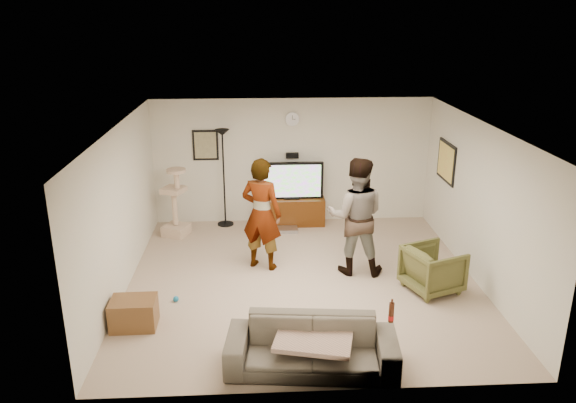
{
  "coord_description": "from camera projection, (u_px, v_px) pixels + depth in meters",
  "views": [
    {
      "loc": [
        -0.68,
        -8.02,
        4.09
      ],
      "look_at": [
        -0.22,
        0.2,
        1.27
      ],
      "focal_mm": 34.82,
      "sensor_mm": 36.0,
      "label": 1
    }
  ],
  "objects": [
    {
      "name": "armchair",
      "position": [
        433.0,
        269.0,
        8.52
      ],
      "size": [
        1.0,
        0.98,
        0.71
      ],
      "primitive_type": "imported",
      "rotation": [
        0.0,
        0.0,
        1.94
      ],
      "color": "#4E4E25",
      "rests_on": "floor"
    },
    {
      "name": "throw_blanket",
      "position": [
        314.0,
        338.0,
        6.63
      ],
      "size": [
        1.04,
        0.89,
        0.06
      ],
      "primitive_type": "cube",
      "rotation": [
        0.0,
        0.0,
        -0.24
      ],
      "color": "tan",
      "rests_on": "sofa"
    },
    {
      "name": "person_left",
      "position": [
        262.0,
        214.0,
        9.11
      ],
      "size": [
        0.81,
        0.7,
        1.89
      ],
      "primitive_type": "imported",
      "rotation": [
        0.0,
        0.0,
        2.72
      ],
      "color": "#9BA0B2",
      "rests_on": "floor"
    },
    {
      "name": "wall_right",
      "position": [
        479.0,
        204.0,
        8.68
      ],
      "size": [
        0.04,
        5.5,
        2.5
      ],
      "primitive_type": "cube",
      "color": "white",
      "rests_on": "floor"
    },
    {
      "name": "toy_ball",
      "position": [
        176.0,
        299.0,
        8.27
      ],
      "size": [
        0.09,
        0.09,
        0.09
      ],
      "primitive_type": "sphere",
      "color": "#1B7BB1",
      "rests_on": "floor"
    },
    {
      "name": "wall_clock",
      "position": [
        292.0,
        119.0,
        10.83
      ],
      "size": [
        0.26,
        0.04,
        0.26
      ],
      "primitive_type": "cylinder",
      "rotation": [
        1.57,
        0.0,
        0.0
      ],
      "color": "silver",
      "rests_on": "wall_back"
    },
    {
      "name": "tv",
      "position": [
        292.0,
        181.0,
        11.0
      ],
      "size": [
        1.25,
        0.08,
        0.74
      ],
      "primitive_type": "cube",
      "color": "black",
      "rests_on": "tv_stand"
    },
    {
      "name": "wall_speaker",
      "position": [
        292.0,
        155.0,
        11.03
      ],
      "size": [
        0.25,
        0.1,
        0.1
      ],
      "primitive_type": "cube",
      "color": "black",
      "rests_on": "wall_back"
    },
    {
      "name": "sofa",
      "position": [
        312.0,
        346.0,
        6.66
      ],
      "size": [
        2.11,
        1.0,
        0.6
      ],
      "primitive_type": "imported",
      "rotation": [
        0.0,
        0.0,
        -0.1
      ],
      "color": "#595247",
      "rests_on": "floor"
    },
    {
      "name": "picture_back",
      "position": [
        206.0,
        145.0,
        10.91
      ],
      "size": [
        0.42,
        0.03,
        0.52
      ],
      "primitive_type": "cube",
      "color": "gray",
      "rests_on": "wall_back"
    },
    {
      "name": "wall_front",
      "position": [
        324.0,
        293.0,
        5.93
      ],
      "size": [
        5.5,
        0.04,
        2.5
      ],
      "primitive_type": "cube",
      "color": "white",
      "rests_on": "floor"
    },
    {
      "name": "beer_bottle",
      "position": [
        391.0,
        312.0,
        6.58
      ],
      "size": [
        0.06,
        0.06,
        0.25
      ],
      "primitive_type": "cylinder",
      "color": "#3F1B0E",
      "rests_on": "sofa"
    },
    {
      "name": "floor_lamp",
      "position": [
        224.0,
        178.0,
        10.96
      ],
      "size": [
        0.32,
        0.32,
        1.94
      ],
      "primitive_type": "cylinder",
      "color": "black",
      "rests_on": "floor"
    },
    {
      "name": "tv_screen",
      "position": [
        292.0,
        181.0,
        10.96
      ],
      "size": [
        1.15,
        0.01,
        0.65
      ],
      "primitive_type": "cube",
      "color": "#51CE31",
      "rests_on": "tv"
    },
    {
      "name": "picture_right",
      "position": [
        446.0,
        162.0,
        10.11
      ],
      "size": [
        0.03,
        0.78,
        0.62
      ],
      "primitive_type": "cube",
      "color": "#FFC95E",
      "rests_on": "wall_right"
    },
    {
      "name": "floor",
      "position": [
        303.0,
        281.0,
        8.94
      ],
      "size": [
        5.5,
        5.5,
        0.02
      ],
      "primitive_type": "cube",
      "color": "tan",
      "rests_on": "ground"
    },
    {
      "name": "ceiling",
      "position": [
        304.0,
        125.0,
        8.12
      ],
      "size": [
        5.5,
        5.5,
        0.02
      ],
      "primitive_type": "cube",
      "color": "silver",
      "rests_on": "wall_back"
    },
    {
      "name": "side_table",
      "position": [
        134.0,
        313.0,
        7.57
      ],
      "size": [
        0.62,
        0.47,
        0.41
      ],
      "primitive_type": "cube",
      "rotation": [
        0.0,
        0.0,
        0.02
      ],
      "color": "brown",
      "rests_on": "floor"
    },
    {
      "name": "console_box",
      "position": [
        287.0,
        230.0,
        10.91
      ],
      "size": [
        0.4,
        0.3,
        0.07
      ],
      "primitive_type": "cube",
      "color": "#B4B4BD",
      "rests_on": "floor"
    },
    {
      "name": "wall_left",
      "position": [
        121.0,
        210.0,
        8.39
      ],
      "size": [
        0.04,
        5.5,
        2.5
      ],
      "primitive_type": "cube",
      "color": "white",
      "rests_on": "floor"
    },
    {
      "name": "tv_stand",
      "position": [
        291.0,
        211.0,
        11.21
      ],
      "size": [
        1.31,
        0.45,
        0.55
      ],
      "primitive_type": "cube",
      "color": "#442109",
      "rests_on": "floor"
    },
    {
      "name": "person_right",
      "position": [
        356.0,
        216.0,
        8.95
      ],
      "size": [
        1.05,
        0.88,
        1.93
      ],
      "primitive_type": "imported",
      "rotation": [
        0.0,
        0.0,
        2.98
      ],
      "color": "#235092",
      "rests_on": "floor"
    },
    {
      "name": "cat_tree",
      "position": [
        174.0,
        202.0,
        10.53
      ],
      "size": [
        0.56,
        0.56,
        1.34
      ],
      "primitive_type": "cube",
      "rotation": [
        0.0,
        0.0,
        -0.39
      ],
      "color": "#CDAF94",
      "rests_on": "floor"
    },
    {
      "name": "wall_back",
      "position": [
        292.0,
        161.0,
        11.13
      ],
      "size": [
        5.5,
        0.04,
        2.5
      ],
      "primitive_type": "cube",
      "color": "white",
      "rests_on": "floor"
    }
  ]
}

